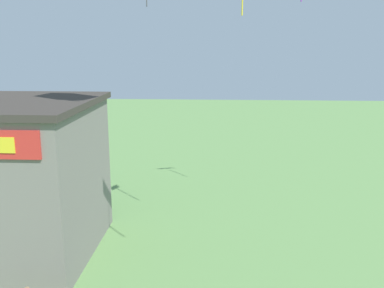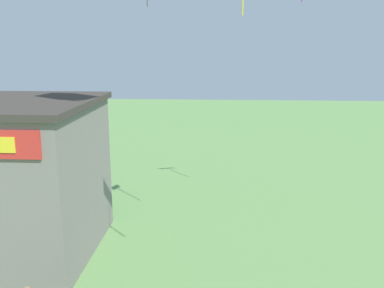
{
  "view_description": "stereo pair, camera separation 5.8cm",
  "coord_description": "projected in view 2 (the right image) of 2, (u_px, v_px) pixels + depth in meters",
  "views": [
    {
      "loc": [
        0.77,
        -4.74,
        8.16
      ],
      "look_at": [
        0.0,
        8.38,
        5.1
      ],
      "focal_mm": 40.0,
      "sensor_mm": 36.0,
      "label": 1
    },
    {
      "loc": [
        0.83,
        -4.74,
        8.16
      ],
      "look_at": [
        0.0,
        8.38,
        5.1
      ],
      "focal_mm": 40.0,
      "sensor_mm": 36.0,
      "label": 2
    }
  ],
  "objects": [
    {
      "name": "seaside_building",
      "position": [
        12.0,
        178.0,
        16.68
      ],
      "size": [
        6.5,
        6.55,
        6.13
      ],
      "color": "slate",
      "rests_on": "ground_plane"
    }
  ]
}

